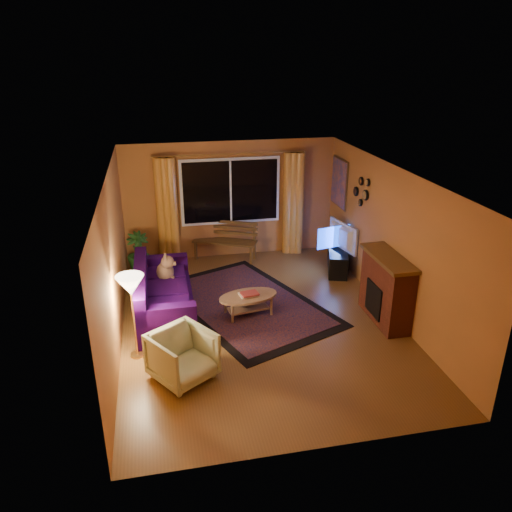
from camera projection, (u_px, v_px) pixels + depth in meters
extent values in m
cube|color=brown|center=(260.00, 321.00, 8.40)|extent=(4.50, 6.00, 0.02)
cube|color=white|center=(260.00, 173.00, 7.44)|extent=(4.50, 6.00, 0.02)
cube|color=#BD7335|center=(230.00, 200.00, 10.65)|extent=(4.50, 0.02, 2.50)
cube|color=#BD7335|center=(113.00, 263.00, 7.50)|extent=(0.02, 6.00, 2.50)
cube|color=#BD7335|center=(392.00, 241.00, 8.35)|extent=(0.02, 6.00, 2.50)
cube|color=black|center=(231.00, 192.00, 10.51)|extent=(2.00, 0.02, 1.30)
cylinder|color=#BF8C3F|center=(230.00, 154.00, 10.16)|extent=(3.20, 0.03, 0.03)
cylinder|color=orange|center=(167.00, 211.00, 10.32)|extent=(0.36, 0.36, 2.24)
cylinder|color=orange|center=(293.00, 204.00, 10.83)|extent=(0.36, 0.36, 2.24)
cube|color=#533719|center=(225.00, 250.00, 10.78)|extent=(1.41, 0.93, 0.41)
imported|color=#235B1E|center=(138.00, 252.00, 10.16)|extent=(0.55, 0.55, 0.81)
cube|color=#1F033C|center=(164.00, 293.00, 8.38)|extent=(0.95, 2.18, 0.88)
imported|color=beige|center=(182.00, 354.00, 6.78)|extent=(1.02, 1.01, 0.78)
cylinder|color=#BF8C3F|center=(134.00, 318.00, 7.19)|extent=(0.27, 0.27, 1.28)
cube|color=maroon|center=(246.00, 303.00, 8.93)|extent=(3.21, 3.87, 0.02)
cylinder|color=#9E7352|center=(248.00, 305.00, 8.51)|extent=(1.18, 1.18, 0.37)
cube|color=black|center=(337.00, 260.00, 10.24)|extent=(0.69, 1.16, 0.46)
imported|color=black|center=(339.00, 236.00, 10.04)|extent=(0.32, 0.97, 0.55)
cube|color=maroon|center=(386.00, 290.00, 8.21)|extent=(0.40, 1.20, 1.10)
cube|color=#C9602C|center=(339.00, 183.00, 10.40)|extent=(0.04, 0.76, 0.96)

